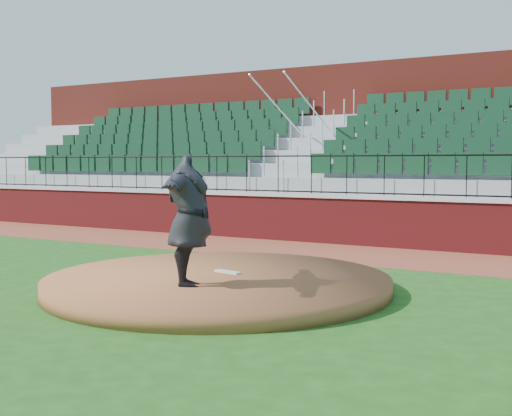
{
  "coord_description": "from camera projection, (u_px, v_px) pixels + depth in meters",
  "views": [
    {
      "loc": [
        6.06,
        -8.86,
        2.14
      ],
      "look_at": [
        0.0,
        1.5,
        1.3
      ],
      "focal_mm": 46.25,
      "sensor_mm": 36.0,
      "label": 1
    }
  ],
  "objects": [
    {
      "name": "wall_railing",
      "position": [
        365.0,
        175.0,
        16.73
      ],
      "size": [
        34.0,
        0.05,
        1.0
      ],
      "primitive_type": null,
      "color": "black",
      "rests_on": "wall_cap"
    },
    {
      "name": "ground",
      "position": [
        210.0,
        292.0,
        10.83
      ],
      "size": [
        90.0,
        90.0,
        0.0
      ],
      "primitive_type": "plane",
      "color": "#1C4E16",
      "rests_on": "ground"
    },
    {
      "name": "pitchers_mound",
      "position": [
        218.0,
        283.0,
        10.98
      ],
      "size": [
        5.72,
        5.72,
        0.25
      ],
      "primitive_type": "cylinder",
      "color": "brown",
      "rests_on": "ground"
    },
    {
      "name": "warning_track",
      "position": [
        340.0,
        253.0,
        15.48
      ],
      "size": [
        34.0,
        3.2,
        0.01
      ],
      "primitive_type": "cube",
      "color": "brown",
      "rests_on": "ground"
    },
    {
      "name": "pitcher",
      "position": [
        189.0,
        221.0,
        10.0
      ],
      "size": [
        1.71,
        2.48,
        1.99
      ],
      "primitive_type": "imported",
      "rotation": [
        0.0,
        0.0,
        2.04
      ],
      "color": "black",
      "rests_on": "pitchers_mound"
    },
    {
      "name": "field_wall",
      "position": [
        365.0,
        222.0,
        16.81
      ],
      "size": [
        34.0,
        0.35,
        1.2
      ],
      "primitive_type": "cube",
      "color": "maroon",
      "rests_on": "ground"
    },
    {
      "name": "concourse_wall",
      "position": [
        427.0,
        143.0,
        21.42
      ],
      "size": [
        34.0,
        0.5,
        5.5
      ],
      "primitive_type": "cube",
      "color": "maroon",
      "rests_on": "ground"
    },
    {
      "name": "seating_stands",
      "position": [
        400.0,
        156.0,
        19.04
      ],
      "size": [
        34.0,
        5.1,
        4.6
      ],
      "primitive_type": null,
      "color": "gray",
      "rests_on": "ground"
    },
    {
      "name": "wall_cap",
      "position": [
        365.0,
        197.0,
        16.77
      ],
      "size": [
        34.0,
        0.45,
        0.1
      ],
      "primitive_type": "cube",
      "color": "#B7B7B7",
      "rests_on": "field_wall"
    },
    {
      "name": "pitching_rubber",
      "position": [
        228.0,
        272.0,
        11.24
      ],
      "size": [
        0.53,
        0.21,
        0.03
      ],
      "primitive_type": "cube",
      "rotation": [
        0.0,
        0.0,
        -0.17
      ],
      "color": "silver",
      "rests_on": "pitchers_mound"
    }
  ]
}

